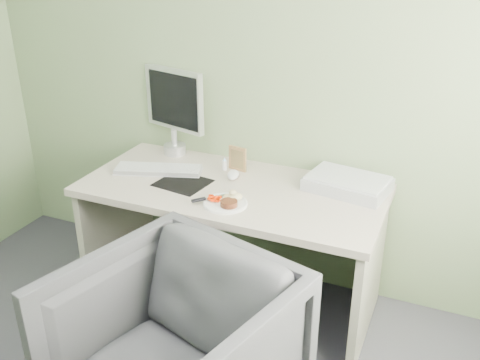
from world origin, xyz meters
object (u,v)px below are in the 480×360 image
at_px(plate, 225,204).
at_px(monitor, 174,107).
at_px(desk_chair, 174,357).
at_px(scanner, 347,184).
at_px(desk, 232,217).

bearing_deg(plate, monitor, 137.62).
bearing_deg(monitor, desk_chair, -46.60).
xyz_separation_m(monitor, desk_chair, (0.66, -1.22, -0.63)).
xyz_separation_m(scanner, monitor, (-1.08, 0.11, 0.26)).
distance_m(desk, scanner, 0.64).
xyz_separation_m(desk, scanner, (0.57, 0.20, 0.21)).
height_order(monitor, desk_chair, monitor).
bearing_deg(scanner, plate, -132.53).
bearing_deg(scanner, desk_chair, -101.49).
bearing_deg(desk, plate, -74.89).
relative_size(desk, monitor, 3.10).
relative_size(scanner, desk_chair, 0.48).
height_order(desk, scanner, scanner).
distance_m(plate, scanner, 0.65).
distance_m(plate, desk_chair, 0.79).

